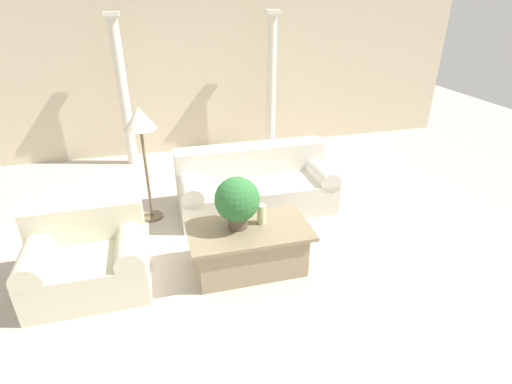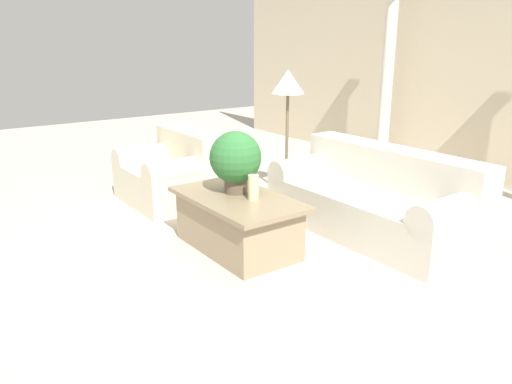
% 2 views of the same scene
% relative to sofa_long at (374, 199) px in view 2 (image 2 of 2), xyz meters
% --- Properties ---
extents(ground_plane, '(16.00, 16.00, 0.00)m').
position_rel_sofa_long_xyz_m(ground_plane, '(-0.44, -0.81, -0.33)').
color(ground_plane, '#BCB2A3').
extents(wall_back, '(10.00, 0.06, 3.20)m').
position_rel_sofa_long_xyz_m(wall_back, '(-0.44, 2.48, 1.27)').
color(wall_back, beige).
rests_on(wall_back, ground_plane).
extents(sofa_long, '(2.07, 0.93, 0.81)m').
position_rel_sofa_long_xyz_m(sofa_long, '(0.00, 0.00, 0.00)').
color(sofa_long, beige).
rests_on(sofa_long, ground_plane).
extents(loveseat, '(1.14, 0.93, 0.81)m').
position_rel_sofa_long_xyz_m(loveseat, '(-2.03, -1.15, 0.01)').
color(loveseat, beige).
rests_on(loveseat, ground_plane).
extents(coffee_table, '(1.27, 0.72, 0.50)m').
position_rel_sofa_long_xyz_m(coffee_table, '(-0.41, -1.34, -0.07)').
color(coffee_table, '#998466').
rests_on(coffee_table, ground_plane).
extents(potted_plant, '(0.46, 0.46, 0.56)m').
position_rel_sofa_long_xyz_m(potted_plant, '(-0.52, -1.28, 0.48)').
color(potted_plant, brown).
rests_on(potted_plant, coffee_table).
extents(pillar_candle, '(0.09, 0.09, 0.22)m').
position_rel_sofa_long_xyz_m(pillar_candle, '(-0.26, -1.27, 0.28)').
color(pillar_candle, beige).
rests_on(pillar_candle, coffee_table).
extents(floor_lamp, '(0.38, 0.38, 1.49)m').
position_rel_sofa_long_xyz_m(floor_lamp, '(-1.40, 0.03, 0.93)').
color(floor_lamp, brown).
rests_on(floor_lamp, ground_plane).
extents(column_left, '(0.23, 0.23, 2.42)m').
position_rel_sofa_long_xyz_m(column_left, '(-1.66, 2.05, 0.91)').
color(column_left, silver).
rests_on(column_left, ground_plane).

